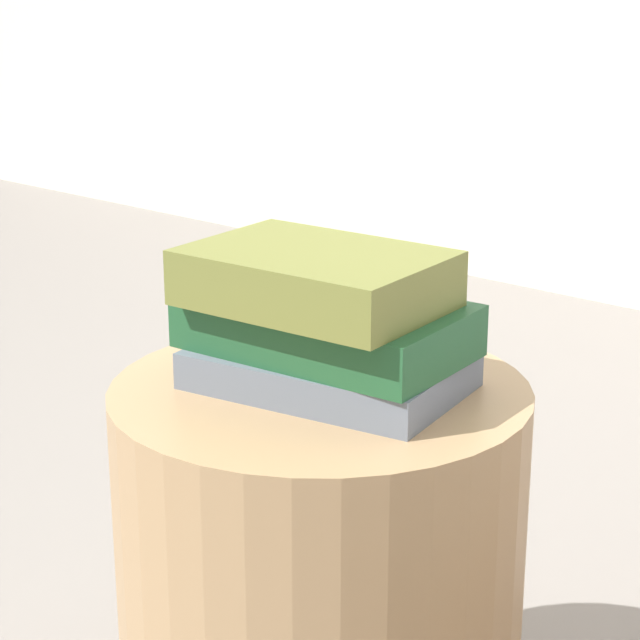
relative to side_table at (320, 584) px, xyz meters
The scene contains 4 objects.
side_table is the anchor object (origin of this frame).
book_slate 0.26m from the side_table, 60.56° to the left, with size 0.28×0.18×0.04m, color slate.
book_forest 0.31m from the side_table, 110.49° to the left, with size 0.30×0.17×0.06m, color #1E512D.
book_olive 0.37m from the side_table, 70.02° to the right, with size 0.26×0.18×0.06m, color olive.
Camera 1 is at (0.79, -0.93, 0.95)m, focal length 67.75 mm.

